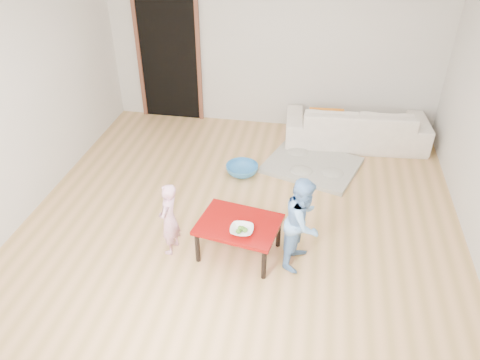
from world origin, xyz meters
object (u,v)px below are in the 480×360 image
(red_table, at_px, (239,238))
(child_pink, at_px, (169,219))
(basin, at_px, (242,170))
(bowl, at_px, (242,230))
(sofa, at_px, (356,125))
(child_blue, at_px, (303,222))

(red_table, distance_m, child_pink, 0.75)
(basin, bearing_deg, red_table, -81.25)
(bowl, height_order, child_pink, child_pink)
(red_table, xyz_separation_m, bowl, (0.06, -0.14, 0.23))
(sofa, height_order, child_blue, child_blue)
(bowl, distance_m, basin, 1.74)
(red_table, distance_m, basin, 1.56)
(basin, bearing_deg, sofa, 37.31)
(bowl, xyz_separation_m, child_blue, (0.59, 0.15, 0.07))
(sofa, xyz_separation_m, child_blue, (-0.61, -2.67, 0.21))
(child_blue, relative_size, basin, 2.33)
(red_table, relative_size, child_pink, 0.98)
(child_pink, bearing_deg, sofa, 148.54)
(red_table, bearing_deg, bowl, -68.37)
(red_table, distance_m, bowl, 0.28)
(bowl, bearing_deg, basin, 99.90)
(basin, bearing_deg, child_pink, -106.62)
(red_table, distance_m, child_blue, 0.71)
(sofa, bearing_deg, basin, 32.88)
(child_blue, bearing_deg, red_table, 106.49)
(red_table, bearing_deg, basin, 98.75)
(bowl, bearing_deg, child_pink, 175.00)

